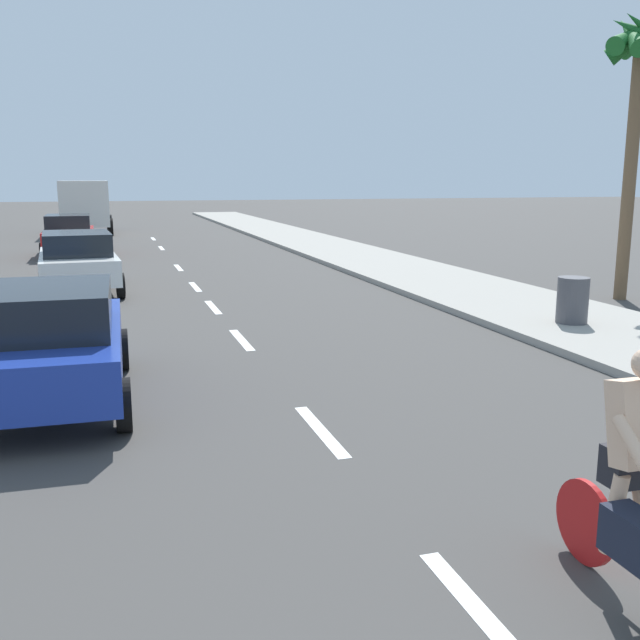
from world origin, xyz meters
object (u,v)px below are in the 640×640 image
Objects in this scene: cyclist at (637,492)px; palm_tree_mid at (639,62)px; trash_bin_near at (573,300)px; parked_car_blue at (51,341)px; delivery_truck at (85,205)px; parked_car_white at (78,260)px; parked_car_red at (69,234)px.

cyclist is 0.26× the size of palm_tree_mid.
palm_tree_mid reaches higher than trash_bin_near.
parked_car_blue is 30.73m from delivery_truck.
delivery_truck is at bearing 87.05° from parked_car_white.
parked_car_blue is (-4.10, 5.98, 0.01)m from cyclist.
parked_car_red is at bearing -92.13° from delivery_truck.
delivery_truck is 0.90× the size of palm_tree_mid.
parked_car_blue is 9.62m from trash_bin_near.
parked_car_red is 20.29m from palm_tree_mid.
delivery_truck reaches higher than cyclist.
palm_tree_mid reaches higher than cyclist.
parked_car_white is (-4.04, 15.72, 0.01)m from cyclist.
parked_car_blue is at bearing -55.41° from cyclist.
parked_car_red is at bearing 90.11° from parked_car_white.
parked_car_red reaches higher than trash_bin_near.
parked_car_red is 11.47m from delivery_truck.
trash_bin_near is (9.42, 1.98, -0.25)m from parked_car_blue.
trash_bin_near is (9.53, -28.74, -0.91)m from delivery_truck.
palm_tree_mid reaches higher than parked_car_red.
parked_car_white is 9.56m from parked_car_red.
cyclist is 36.95m from delivery_truck.
palm_tree_mid is 6.63m from trash_bin_near.
cyclist reaches higher than parked_car_white.
delivery_truck is 30.29m from trash_bin_near.
parked_car_white is 12.16m from trash_bin_near.
parked_car_blue is at bearing -159.70° from palm_tree_mid.
delivery_truck is 6.95× the size of trash_bin_near.
parked_car_blue reaches higher than trash_bin_near.
parked_car_red is 0.62× the size of palm_tree_mid.
parked_car_blue is 4.71× the size of trash_bin_near.
parked_car_white is at bearing -86.86° from parked_car_red.
delivery_truck is at bearing 108.35° from trash_bin_near.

